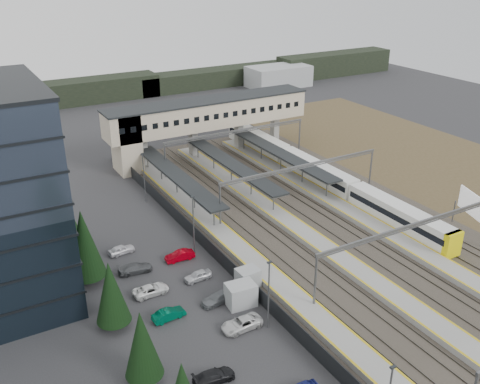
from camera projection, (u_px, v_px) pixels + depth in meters
ground at (287, 271)px, 66.39m from camera, size 220.00×220.00×0.00m
conifer_row at (123, 309)px, 51.37m from camera, size 4.42×49.82×9.50m
car_park at (221, 342)px, 53.39m from camera, size 10.51×44.37×1.26m
lampposts at (226, 253)px, 61.98m from camera, size 0.50×53.25×8.07m
fence at (222, 260)px, 66.99m from camera, size 0.08×90.00×2.00m
relay_cabin_near at (241, 295)px, 59.55m from camera, size 3.40×2.62×2.67m
relay_cabin_far at (248, 278)px, 62.84m from camera, size 2.64×2.22×2.36m
rail_corridor at (322, 234)px, 74.47m from camera, size 34.00×90.00×0.92m
canopies at (231, 164)px, 89.35m from camera, size 23.10×30.00×3.28m
footbridge at (196, 118)px, 99.92m from camera, size 40.40×6.40×11.20m
gantries at (350, 199)px, 71.77m from camera, size 28.40×62.28×7.17m
train at (318, 173)px, 90.66m from camera, size 2.75×57.50×3.47m
billboard at (472, 206)px, 74.63m from camera, size 2.33×6.26×5.70m
treeline_far at (171, 83)px, 149.08m from camera, size 170.00×19.00×7.00m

